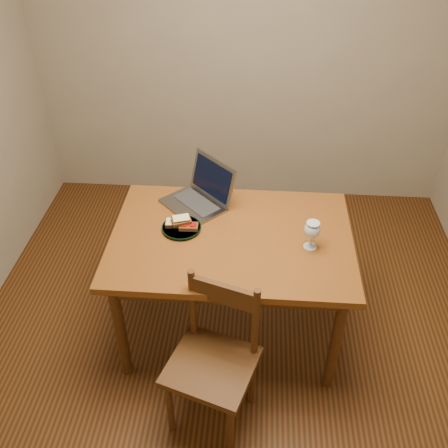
# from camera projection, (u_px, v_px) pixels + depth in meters

# --- Properties ---
(floor) EXTENTS (3.20, 3.20, 0.02)m
(floor) POSITION_uv_depth(u_px,v_px,m) (231.00, 335.00, 3.10)
(floor) COLOR black
(floor) RESTS_ON ground
(back_wall) EXTENTS (3.20, 0.02, 2.60)m
(back_wall) POSITION_uv_depth(u_px,v_px,m) (247.00, 38.00, 3.56)
(back_wall) COLOR gray
(back_wall) RESTS_ON floor
(table) EXTENTS (1.30, 0.90, 0.74)m
(table) POSITION_uv_depth(u_px,v_px,m) (231.00, 248.00, 2.74)
(table) COLOR #55310E
(table) RESTS_ON floor
(chair) EXTENTS (0.50, 0.49, 0.43)m
(chair) POSITION_uv_depth(u_px,v_px,m) (213.00, 356.00, 2.40)
(chair) COLOR #3A1C0C
(chair) RESTS_ON floor
(plate) EXTENTS (0.22, 0.22, 0.02)m
(plate) POSITION_uv_depth(u_px,v_px,m) (182.00, 228.00, 2.72)
(plate) COLOR black
(plate) RESTS_ON table
(sandwich_cheese) EXTENTS (0.10, 0.06, 0.03)m
(sandwich_cheese) POSITION_uv_depth(u_px,v_px,m) (175.00, 223.00, 2.72)
(sandwich_cheese) COLOR #381E0C
(sandwich_cheese) RESTS_ON plate
(sandwich_tomato) EXTENTS (0.10, 0.06, 0.03)m
(sandwich_tomato) POSITION_uv_depth(u_px,v_px,m) (189.00, 226.00, 2.70)
(sandwich_tomato) COLOR #381E0C
(sandwich_tomato) RESTS_ON plate
(sandwich_top) EXTENTS (0.12, 0.10, 0.03)m
(sandwich_top) POSITION_uv_depth(u_px,v_px,m) (181.00, 220.00, 2.70)
(sandwich_top) COLOR #381E0C
(sandwich_top) RESTS_ON plate
(milk_glass) EXTENTS (0.08, 0.08, 0.16)m
(milk_glass) POSITION_uv_depth(u_px,v_px,m) (312.00, 235.00, 2.56)
(milk_glass) COLOR white
(milk_glass) RESTS_ON table
(laptop) EXTENTS (0.47, 0.47, 0.25)m
(laptop) POSITION_uv_depth(u_px,v_px,m) (202.00, 193.00, 2.89)
(laptop) COLOR slate
(laptop) RESTS_ON table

